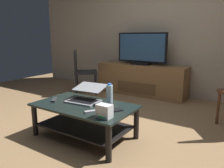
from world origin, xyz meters
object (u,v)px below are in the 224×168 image
cell_phone (116,110)px  laptop (86,95)px  tv_remote (92,111)px  router_box (104,111)px  television (142,49)px  side_chair (82,69)px  media_cabinet (141,80)px  coffee_table (84,115)px  water_bottle_near (110,95)px  soundbar_remote (54,100)px

cell_phone → laptop: bearing=-160.7°
laptop → tv_remote: size_ratio=2.77×
laptop → router_box: size_ratio=3.16×
laptop → tv_remote: laptop is taller
television → router_box: 2.41m
tv_remote → cell_phone: bearing=78.1°
television → tv_remote: television is taller
television → laptop: size_ratio=2.26×
side_chair → laptop: (1.24, -1.37, -0.04)m
media_cabinet → tv_remote: size_ratio=11.05×
coffee_table → television: size_ratio=1.13×
television → water_bottle_near: television is taller
television → tv_remote: bearing=-76.9°
television → soundbar_remote: bearing=-93.2°
laptop → router_box: (0.50, -0.34, 0.00)m
television → side_chair: bearing=-151.8°
tv_remote → soundbar_remote: (-0.64, 0.08, 0.00)m
cell_phone → side_chair: bearing=171.8°
coffee_table → laptop: (-0.08, 0.13, 0.18)m
side_chair → water_bottle_near: side_chair is taller
media_cabinet → cell_phone: bearing=-71.5°
router_box → tv_remote: bearing=163.4°
laptop → cell_phone: laptop is taller
coffee_table → side_chair: (-1.32, 1.50, 0.22)m
cell_phone → tv_remote: bearing=-104.1°
television → water_bottle_near: (0.53, -1.91, -0.39)m
side_chair → router_box: side_chair is taller
router_box → tv_remote: (-0.19, 0.06, -0.05)m
soundbar_remote → water_bottle_near: bearing=-18.3°
cell_phone → soundbar_remote: bearing=-141.3°
laptop → soundbar_remote: bearing=-147.6°
television → tv_remote: (0.52, -2.21, -0.49)m
soundbar_remote → television: bearing=49.7°
router_box → water_bottle_near: 0.40m
side_chair → laptop: 1.85m
soundbar_remote → media_cabinet: bearing=49.8°
media_cabinet → tv_remote: media_cabinet is taller
television → laptop: (0.20, -1.93, -0.44)m
television → router_box: bearing=-72.8°
cell_phone → coffee_table: bearing=-145.4°
media_cabinet → soundbar_remote: size_ratio=11.05×
laptop → tv_remote: bearing=-41.8°
coffee_table → router_box: size_ratio=8.04×
tv_remote → laptop: bearing=172.8°
water_bottle_near → laptop: bearing=-177.3°
television → water_bottle_near: size_ratio=4.07×
side_chair → cell_phone: size_ratio=6.23×
television → side_chair: (-1.04, -0.56, -0.40)m
router_box → coffee_table: bearing=153.9°
router_box → water_bottle_near: size_ratio=0.57×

